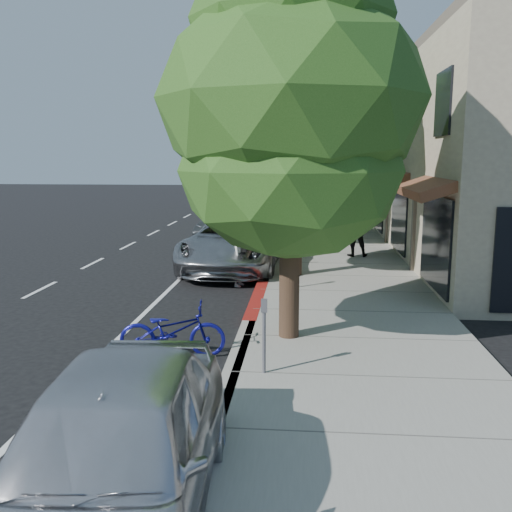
# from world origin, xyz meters

# --- Properties ---
(ground) EXTENTS (120.00, 120.00, 0.00)m
(ground) POSITION_xyz_m (0.00, 0.00, 0.00)
(ground) COLOR black
(ground) RESTS_ON ground
(sidewalk) EXTENTS (4.60, 56.00, 0.15)m
(sidewalk) POSITION_xyz_m (2.30, 8.00, 0.07)
(sidewalk) COLOR gray
(sidewalk) RESTS_ON ground
(curb) EXTENTS (0.30, 56.00, 0.15)m
(curb) POSITION_xyz_m (0.00, 8.00, 0.07)
(curb) COLOR #9E998E
(curb) RESTS_ON ground
(curb_red_segment) EXTENTS (0.32, 4.00, 0.15)m
(curb_red_segment) POSITION_xyz_m (0.00, 1.00, 0.07)
(curb_red_segment) COLOR maroon
(curb_red_segment) RESTS_ON ground
(storefront_building) EXTENTS (10.00, 36.00, 7.00)m
(storefront_building) POSITION_xyz_m (9.60, 18.00, 3.50)
(storefront_building) COLOR #C1B494
(storefront_building) RESTS_ON ground
(street_tree_0) EXTENTS (5.07, 5.07, 7.63)m
(street_tree_0) POSITION_xyz_m (0.90, -2.00, 4.62)
(street_tree_0) COLOR black
(street_tree_0) RESTS_ON ground
(street_tree_1) EXTENTS (4.67, 4.67, 8.26)m
(street_tree_1) POSITION_xyz_m (0.90, 4.00, 5.18)
(street_tree_1) COLOR black
(street_tree_1) RESTS_ON ground
(street_tree_2) EXTENTS (4.94, 4.94, 7.74)m
(street_tree_2) POSITION_xyz_m (0.90, 10.00, 4.73)
(street_tree_2) COLOR black
(street_tree_2) RESTS_ON ground
(street_tree_3) EXTENTS (5.50, 5.50, 7.78)m
(street_tree_3) POSITION_xyz_m (0.90, 16.00, 4.64)
(street_tree_3) COLOR black
(street_tree_3) RESTS_ON ground
(street_tree_4) EXTENTS (4.57, 4.57, 8.02)m
(street_tree_4) POSITION_xyz_m (0.90, 22.00, 5.02)
(street_tree_4) COLOR black
(street_tree_4) RESTS_ON ground
(street_tree_5) EXTENTS (5.11, 5.11, 7.63)m
(street_tree_5) POSITION_xyz_m (0.90, 28.00, 4.62)
(street_tree_5) COLOR black
(street_tree_5) RESTS_ON ground
(cyclist) EXTENTS (0.47, 0.65, 1.64)m
(cyclist) POSITION_xyz_m (-0.70, 3.00, 0.82)
(cyclist) COLOR white
(cyclist) RESTS_ON ground
(bicycle) EXTENTS (2.03, 0.93, 1.03)m
(bicycle) POSITION_xyz_m (-1.23, -3.00, 0.51)
(bicycle) COLOR navy
(bicycle) RESTS_ON ground
(silver_suv) EXTENTS (3.31, 6.57, 1.78)m
(silver_suv) POSITION_xyz_m (-1.11, 5.54, 0.89)
(silver_suv) COLOR #999A9D
(silver_suv) RESTS_ON ground
(dark_sedan) EXTENTS (2.03, 4.75, 1.52)m
(dark_sedan) POSITION_xyz_m (-2.20, 10.79, 0.76)
(dark_sedan) COLOR #222628
(dark_sedan) RESTS_ON ground
(white_pickup) EXTENTS (2.23, 5.34, 1.54)m
(white_pickup) POSITION_xyz_m (-0.50, 18.95, 0.77)
(white_pickup) COLOR silver
(white_pickup) RESTS_ON ground
(dark_suv_far) EXTENTS (2.04, 4.50, 1.50)m
(dark_suv_far) POSITION_xyz_m (-2.20, 25.49, 0.75)
(dark_suv_far) COLOR black
(dark_suv_far) RESTS_ON ground
(near_car_a) EXTENTS (2.33, 5.10, 1.70)m
(near_car_a) POSITION_xyz_m (-0.64, -8.00, 0.85)
(near_car_a) COLOR silver
(near_car_a) RESTS_ON ground
(pedestrian) EXTENTS (0.96, 0.75, 1.93)m
(pedestrian) POSITION_xyz_m (2.97, 7.45, 1.12)
(pedestrian) COLOR black
(pedestrian) RESTS_ON sidewalk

